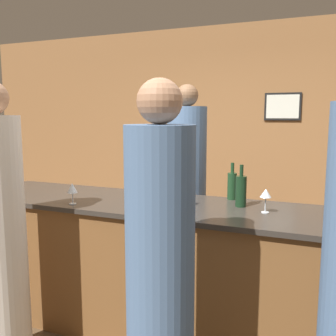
{
  "coord_description": "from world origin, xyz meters",
  "views": [
    {
      "loc": [
        0.97,
        -2.48,
        1.65
      ],
      "look_at": [
        -0.07,
        0.1,
        1.25
      ],
      "focal_mm": 40.0,
      "sensor_mm": 36.0,
      "label": 1
    }
  ],
  "objects": [
    {
      "name": "bartender",
      "position": [
        -0.16,
        0.82,
        0.89
      ],
      "size": [
        0.37,
        0.37,
        1.93
      ],
      "rotation": [
        0.0,
        0.0,
        3.14
      ],
      "color": "#4C6B93",
      "rests_on": "ground_plane"
    },
    {
      "name": "guest_2",
      "position": [
        -0.92,
        -0.71,
        0.87
      ],
      "size": [
        0.33,
        0.33,
        1.86
      ],
      "color": "silver",
      "rests_on": "ground_plane"
    },
    {
      "name": "wine_bottle_0",
      "position": [
        0.48,
        0.12,
        1.12
      ],
      "size": [
        0.08,
        0.08,
        0.3
      ],
      "color": "black",
      "rests_on": "bar_counter"
    },
    {
      "name": "wine_bottle_1",
      "position": [
        0.38,
        0.33,
        1.11
      ],
      "size": [
        0.07,
        0.07,
        0.28
      ],
      "color": "#19381E",
      "rests_on": "bar_counter"
    },
    {
      "name": "wine_glass_2",
      "position": [
        0.67,
        0.01,
        1.13
      ],
      "size": [
        0.08,
        0.08,
        0.16
      ],
      "color": "silver",
      "rests_on": "bar_counter"
    },
    {
      "name": "wine_glass_0",
      "position": [
        0.11,
        -0.01,
        1.14
      ],
      "size": [
        0.06,
        0.06,
        0.18
      ],
      "color": "silver",
      "rests_on": "bar_counter"
    },
    {
      "name": "ground_plane",
      "position": [
        0.0,
        0.0,
        0.0
      ],
      "size": [
        14.0,
        14.0,
        0.0
      ],
      "primitive_type": "plane",
      "color": "#4C3823"
    },
    {
      "name": "bar_counter",
      "position": [
        0.0,
        0.0,
        0.5
      ],
      "size": [
        3.35,
        0.76,
        1.0
      ],
      "color": "brown",
      "rests_on": "ground_plane"
    },
    {
      "name": "wine_glass_1",
      "position": [
        -0.67,
        -0.26,
        1.12
      ],
      "size": [
        0.07,
        0.07,
        0.15
      ],
      "color": "silver",
      "rests_on": "bar_counter"
    },
    {
      "name": "guest_1",
      "position": [
        0.27,
        -0.83,
        0.85
      ],
      "size": [
        0.35,
        0.35,
        1.82
      ],
      "color": "#4C6B93",
      "rests_on": "ground_plane"
    },
    {
      "name": "wine_glass_3",
      "position": [
        -1.46,
        -0.11,
        1.11
      ],
      "size": [
        0.06,
        0.06,
        0.15
      ],
      "color": "silver",
      "rests_on": "bar_counter"
    },
    {
      "name": "back_wall",
      "position": [
        0.0,
        2.46,
        1.4
      ],
      "size": [
        8.0,
        0.08,
        2.8
      ],
      "color": "olive",
      "rests_on": "ground_plane"
    }
  ]
}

